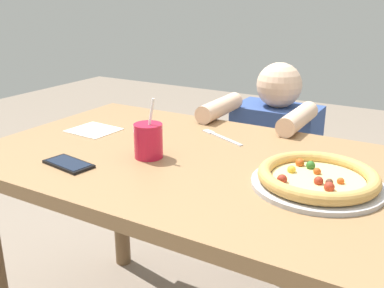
% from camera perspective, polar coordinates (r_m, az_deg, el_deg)
% --- Properties ---
extents(dining_table, '(1.29, 0.81, 0.75)m').
position_cam_1_polar(dining_table, '(1.37, -0.18, -6.05)').
color(dining_table, '#936D47').
rests_on(dining_table, ground).
extents(pizza_near, '(0.33, 0.33, 0.05)m').
position_cam_1_polar(pizza_near, '(1.17, 15.86, -4.30)').
color(pizza_near, '#B7B7BC').
rests_on(pizza_near, dining_table).
extents(drink_cup_colored, '(0.09, 0.09, 0.18)m').
position_cam_1_polar(drink_cup_colored, '(1.31, -5.64, 0.45)').
color(drink_cup_colored, red).
rests_on(drink_cup_colored, dining_table).
extents(paper_napkin, '(0.17, 0.15, 0.00)m').
position_cam_1_polar(paper_napkin, '(1.62, -12.55, 1.76)').
color(paper_napkin, white).
rests_on(paper_napkin, dining_table).
extents(fork, '(0.19, 0.11, 0.00)m').
position_cam_1_polar(fork, '(1.51, 3.67, 0.96)').
color(fork, silver).
rests_on(fork, dining_table).
extents(cell_phone, '(0.16, 0.10, 0.01)m').
position_cam_1_polar(cell_phone, '(1.31, -15.62, -2.48)').
color(cell_phone, black).
rests_on(cell_phone, dining_table).
extents(diner_seated, '(0.39, 0.51, 0.95)m').
position_cam_1_polar(diner_seated, '(2.00, 10.34, -4.16)').
color(diner_seated, '#333847').
rests_on(diner_seated, ground).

